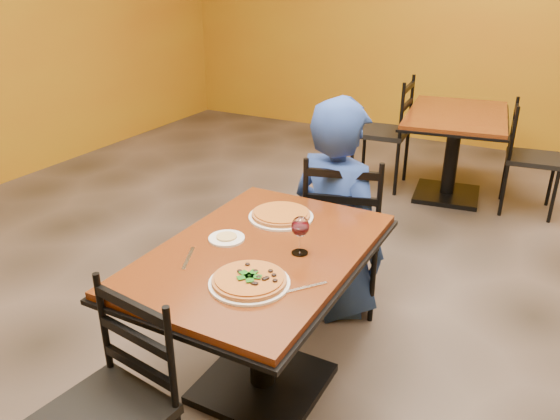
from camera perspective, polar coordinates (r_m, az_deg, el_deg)
The scene contains 18 objects.
floor at distance 3.09m, azimuth 2.92°, elevation -12.55°, with size 7.00×8.00×0.01m, color black.
wall_back at distance 6.35m, azimuth 20.01°, elevation 19.62°, with size 7.00×0.01×3.00m, color #A47A12.
table_main at distance 2.41m, azimuth -1.99°, elevation -8.17°, with size 0.83×1.23×0.75m.
table_second at distance 4.84m, azimuth 17.85°, elevation 7.47°, with size 0.96×1.30×0.75m.
chair_main_near at distance 2.08m, azimuth -18.16°, elevation -20.17°, with size 0.39×0.39×0.86m, color black, non-canonical shape.
chair_main_far at distance 3.14m, azimuth 6.63°, elevation -1.92°, with size 0.43×0.43×0.95m, color black, non-canonical shape.
chair_second_left at distance 5.00m, azimuth 10.62°, elevation 8.00°, with size 0.45×0.45×0.99m, color black, non-canonical shape.
chair_second_right at distance 4.81m, azimuth 25.06°, elevation 4.88°, with size 0.40×0.40×0.90m, color black, non-canonical shape.
diner at distance 3.04m, azimuth 6.10°, elevation 0.32°, with size 0.62×0.41×1.25m, color navy.
plate_main at distance 2.07m, azimuth -3.24°, elevation -7.67°, with size 0.31×0.31×0.01m, color white.
pizza_main at distance 2.06m, azimuth -3.25°, elevation -7.29°, with size 0.28×0.28×0.02m, color maroon.
plate_far at distance 2.59m, azimuth 0.10°, elevation -0.72°, with size 0.31×0.31×0.01m, color white.
pizza_far at distance 2.59m, azimuth 0.10°, elevation -0.40°, with size 0.28×0.28×0.02m, color #C37C25.
side_plate at distance 2.40m, azimuth -5.64°, elevation -2.99°, with size 0.16×0.16×0.01m, color white.
dip at distance 2.39m, azimuth -5.64°, elevation -2.80°, with size 0.09×0.09×0.01m, color tan.
wine_glass at distance 2.24m, azimuth 2.14°, elevation -2.52°, with size 0.08×0.08×0.18m, color white, non-canonical shape.
fork at distance 2.27m, azimuth -9.61°, elevation -4.99°, with size 0.01×0.19×0.00m, color silver.
knife at distance 2.04m, azimuth 2.30°, elevation -8.23°, with size 0.01×0.21×0.00m, color silver.
Camera 1 is at (1.04, -2.26, 1.84)m, focal length 34.79 mm.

